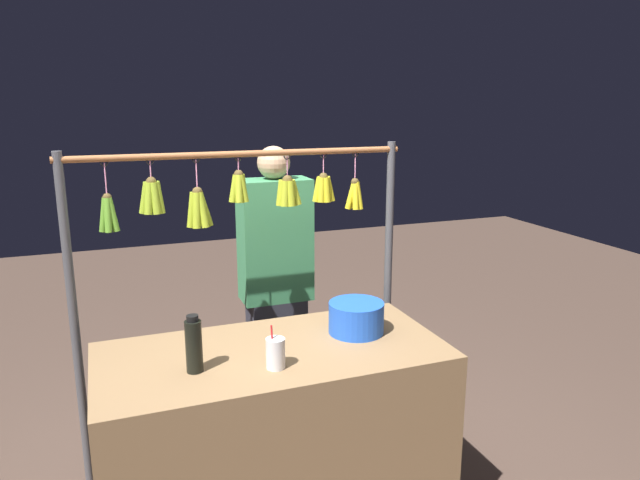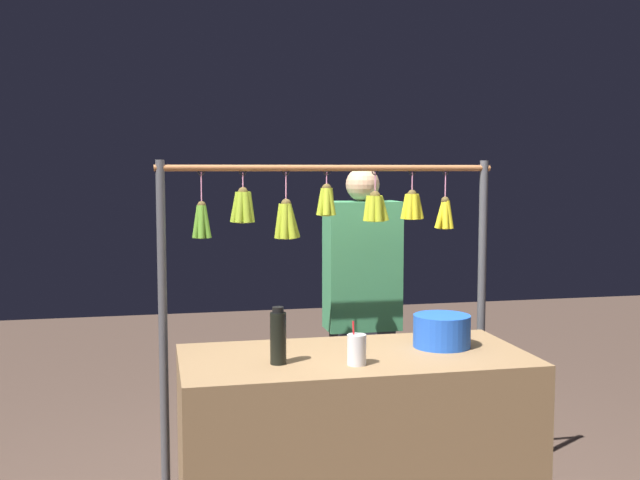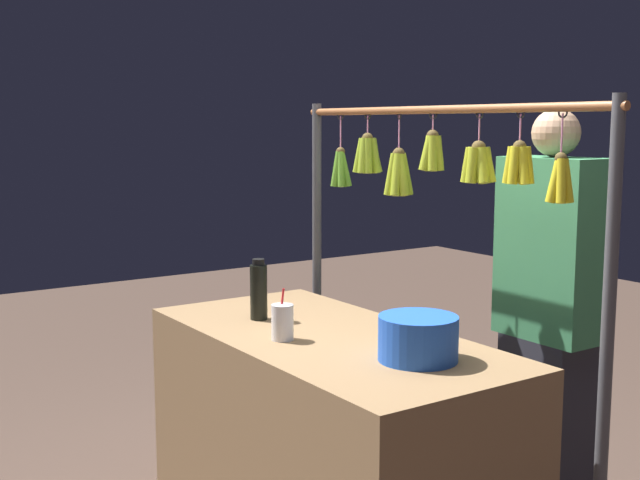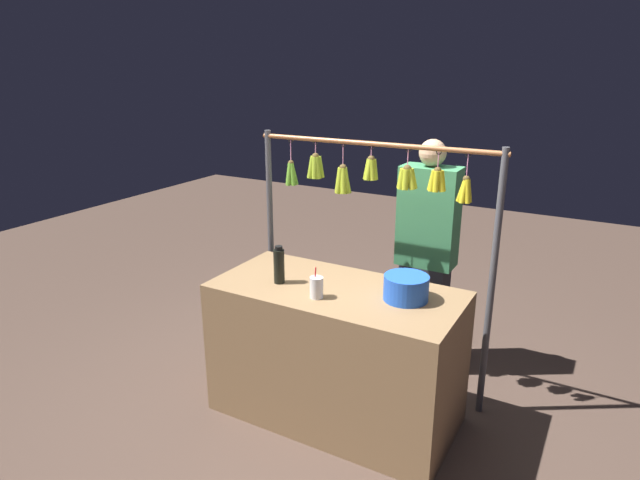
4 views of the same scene
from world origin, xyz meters
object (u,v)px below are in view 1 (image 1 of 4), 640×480
object	(u,v)px
water_bottle	(194,345)
vendor_person	(276,293)
blue_bucket	(356,318)
drink_cup	(276,353)

from	to	relation	value
water_bottle	vendor_person	size ratio (longest dim) A/B	0.14
blue_bucket	drink_cup	size ratio (longest dim) A/B	1.42
blue_bucket	vendor_person	size ratio (longest dim) A/B	0.15
water_bottle	drink_cup	distance (m)	0.34
blue_bucket	vendor_person	bearing A→B (deg)	-79.37
water_bottle	blue_bucket	world-z (taller)	water_bottle
blue_bucket	drink_cup	xyz separation A→B (m)	(0.48, 0.24, -0.01)
drink_cup	vendor_person	world-z (taller)	vendor_person
blue_bucket	water_bottle	bearing A→B (deg)	10.55
drink_cup	vendor_person	bearing A→B (deg)	-106.60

